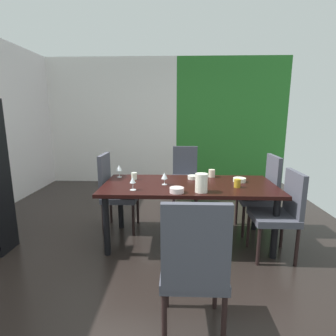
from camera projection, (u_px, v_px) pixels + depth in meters
ground_plane at (153, 245)px, 3.08m from camera, size 5.25×6.06×0.02m
back_panel_interior at (111, 122)px, 5.77m from camera, size 2.88×0.10×2.69m
garden_window_panel at (231, 122)px, 5.68m from camera, size 2.36×0.10×2.69m
dining_table at (189, 190)px, 3.05m from camera, size 1.98×0.91×0.71m
chair_head_far at (185, 173)px, 4.44m from camera, size 0.44×0.45×0.97m
chair_right_far at (263, 191)px, 3.35m from camera, size 0.44×0.44×1.00m
chair_head_near at (194, 265)px, 1.71m from camera, size 0.44×0.44×1.00m
chair_left_far at (114, 189)px, 3.41m from camera, size 0.45×0.44×1.01m
chair_right_near at (281, 210)px, 2.74m from camera, size 0.44×0.44×0.93m
wine_glass_near_window at (119, 168)px, 3.34m from camera, size 0.07×0.07×0.16m
wine_glass_center at (164, 176)px, 2.99m from camera, size 0.07×0.07×0.14m
wine_glass_right at (133, 181)px, 2.77m from camera, size 0.07×0.07×0.14m
serving_bowl_south at (239, 180)px, 3.13m from camera, size 0.15×0.15×0.05m
serving_bowl_east at (177, 190)px, 2.70m from camera, size 0.15×0.15×0.05m
serving_bowl_left at (193, 177)px, 3.26m from camera, size 0.13×0.13×0.04m
cup_near_shelf at (212, 173)px, 3.36m from camera, size 0.08×0.08×0.10m
cup_north at (134, 176)px, 3.24m from camera, size 0.07×0.07×0.09m
cup_corner at (237, 183)px, 2.89m from camera, size 0.07×0.07×0.09m
pitcher_west at (202, 183)px, 2.70m from camera, size 0.15×0.13×0.20m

